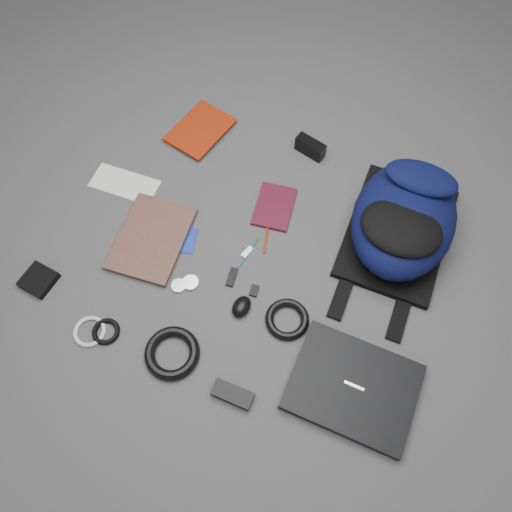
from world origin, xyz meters
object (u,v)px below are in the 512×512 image
at_px(comic_book, 121,230).
at_px(compact_camera, 310,147).
at_px(laptop, 353,387).
at_px(backpack, 404,219).
at_px(dvd_case, 274,207).
at_px(pouch, 39,280).
at_px(textbook_red, 182,120).
at_px(mouse, 241,307).
at_px(power_brick, 233,394).

xyz_separation_m(comic_book, compact_camera, (0.45, 0.56, 0.02)).
bearing_deg(laptop, backpack, 92.79).
distance_m(backpack, dvd_case, 0.42).
relative_size(laptop, pouch, 3.69).
height_order(backpack, compact_camera, backpack).
bearing_deg(compact_camera, dvd_case, -81.91).
bearing_deg(comic_book, backpack, 16.48).
distance_m(textbook_red, dvd_case, 0.51).
relative_size(compact_camera, pouch, 1.15).
bearing_deg(mouse, power_brick, -65.90).
xyz_separation_m(textbook_red, dvd_case, (0.46, -0.21, -0.01)).
distance_m(backpack, textbook_red, 0.89).
height_order(comic_book, dvd_case, comic_book).
height_order(laptop, pouch, laptop).
xyz_separation_m(textbook_red, mouse, (0.51, -0.59, 0.01)).
bearing_deg(textbook_red, backpack, 2.50).
height_order(dvd_case, mouse, mouse).
distance_m(textbook_red, comic_book, 0.50).
height_order(laptop, dvd_case, laptop).
bearing_deg(textbook_red, compact_camera, 18.56).
height_order(backpack, dvd_case, backpack).
height_order(compact_camera, power_brick, compact_camera).
height_order(dvd_case, pouch, pouch).
bearing_deg(pouch, mouse, 15.44).
distance_m(textbook_red, power_brick, 1.03).
xyz_separation_m(compact_camera, mouse, (0.02, -0.64, -0.01)).
bearing_deg(power_brick, textbook_red, 124.61).
bearing_deg(mouse, comic_book, 174.52).
bearing_deg(textbook_red, dvd_case, -12.55).
bearing_deg(dvd_case, compact_camera, 75.10).
xyz_separation_m(laptop, textbook_red, (-0.90, 0.68, -0.00)).
xyz_separation_m(laptop, mouse, (-0.39, 0.09, 0.00)).
bearing_deg(pouch, compact_camera, 53.75).
bearing_deg(comic_book, dvd_case, 27.62).
bearing_deg(power_brick, comic_book, 148.21).
height_order(textbook_red, pouch, same).
bearing_deg(textbook_red, power_brick, -42.53).
bearing_deg(comic_book, mouse, -17.05).
relative_size(comic_book, dvd_case, 1.72).
bearing_deg(comic_book, pouch, -125.59).
xyz_separation_m(mouse, pouch, (-0.62, -0.17, -0.01)).
bearing_deg(dvd_case, mouse, -91.80).
distance_m(mouse, power_brick, 0.26).
distance_m(mouse, pouch, 0.64).
bearing_deg(mouse, dvd_case, 102.51).
bearing_deg(laptop, pouch, -175.90).
relative_size(dvd_case, mouse, 2.36).
relative_size(laptop, comic_book, 1.18).
distance_m(comic_book, mouse, 0.48).
xyz_separation_m(backpack, pouch, (-0.98, -0.61, -0.09)).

